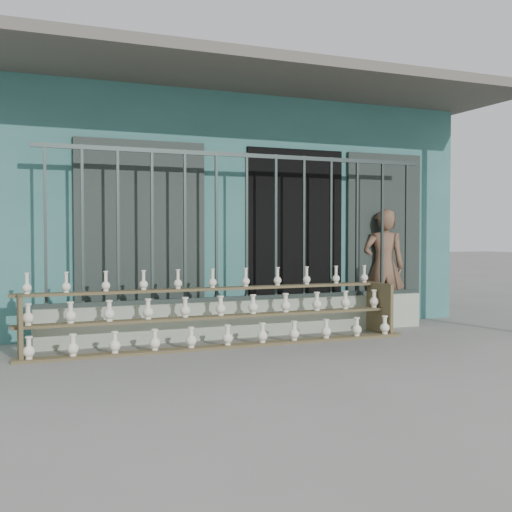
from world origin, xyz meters
name	(u,v)px	position (x,y,z in m)	size (l,w,h in m)	color
ground	(293,355)	(0.00, 0.00, 0.00)	(60.00, 60.00, 0.00)	slate
workshop_building	(181,212)	(0.00, 4.23, 1.62)	(7.40, 6.60, 3.21)	#346E6A
parapet_wall	(247,318)	(0.00, 1.30, 0.23)	(5.00, 0.20, 0.45)	#A4B399
security_fence	(247,227)	(0.00, 1.30, 1.35)	(5.00, 0.04, 1.80)	#283330
shelf_rack	(220,313)	(-0.49, 0.89, 0.36)	(4.50, 0.68, 0.85)	brown
elderly_woman	(384,267)	(2.22, 1.64, 0.80)	(0.59, 0.38, 1.60)	brown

